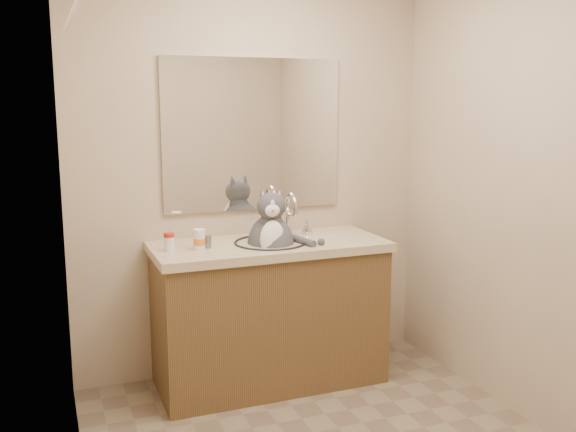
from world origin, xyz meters
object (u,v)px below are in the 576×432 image
at_px(cat, 271,241).
at_px(pill_bottle_redcap, 169,242).
at_px(grey_canister, 207,242).
at_px(pill_bottle_orange, 199,240).

bearing_deg(cat, pill_bottle_redcap, -168.08).
bearing_deg(grey_canister, cat, -3.11).
bearing_deg(grey_canister, pill_bottle_redcap, 179.91).
bearing_deg(grey_canister, pill_bottle_orange, -152.49).
height_order(pill_bottle_redcap, pill_bottle_orange, pill_bottle_orange).
xyz_separation_m(cat, grey_canister, (-0.37, 0.02, 0.02)).
distance_m(cat, pill_bottle_redcap, 0.58).
bearing_deg(pill_bottle_redcap, grey_canister, -0.09).
relative_size(cat, pill_bottle_redcap, 5.33).
xyz_separation_m(cat, pill_bottle_orange, (-0.42, -0.01, 0.04)).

